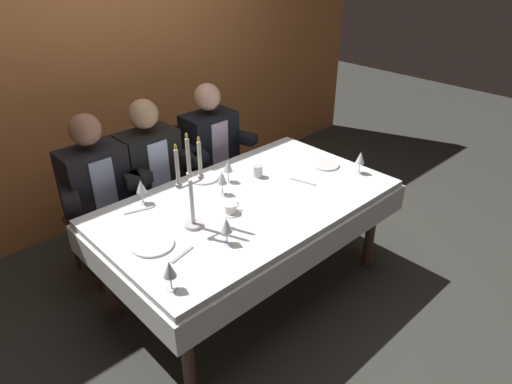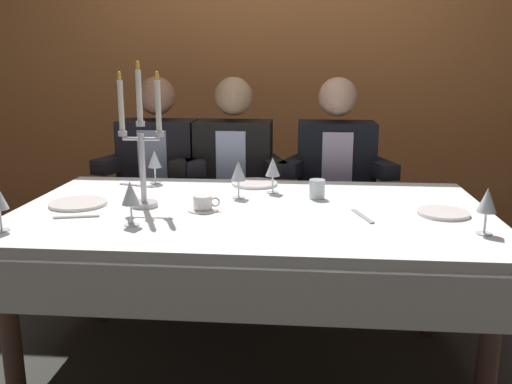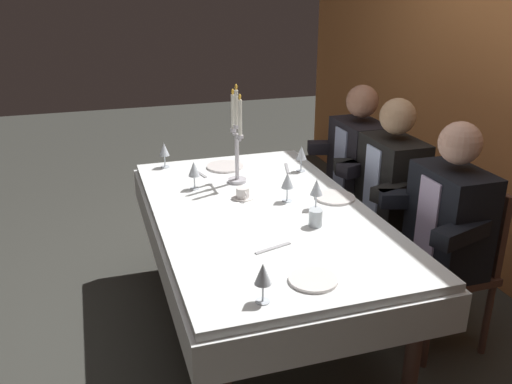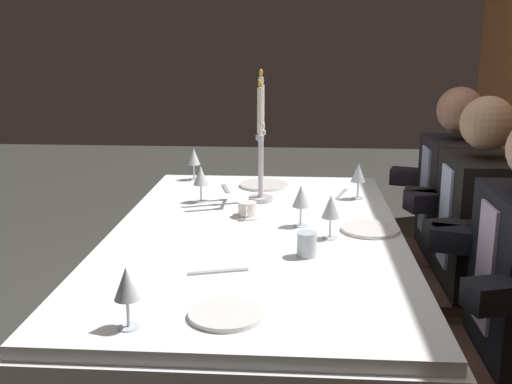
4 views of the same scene
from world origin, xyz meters
name	(u,v)px [view 3 (image 3 of 4)]	position (x,y,z in m)	size (l,w,h in m)	color
ground_plane	(261,328)	(0.00, 0.00, 0.00)	(12.00, 12.00, 0.00)	#353530
dining_table	(262,230)	(0.00, 0.00, 0.62)	(1.94, 1.14, 0.74)	white
candelabra	(237,144)	(-0.44, -0.01, 0.98)	(0.19, 0.11, 0.58)	silver
dinner_plate_0	(335,197)	(-0.03, 0.43, 0.75)	(0.22, 0.22, 0.01)	white
dinner_plate_1	(225,167)	(-0.72, -0.01, 0.75)	(0.24, 0.24, 0.01)	white
dinner_plate_2	(313,280)	(0.75, -0.03, 0.75)	(0.20, 0.20, 0.01)	white
wine_glass_0	(263,275)	(0.83, -0.27, 0.85)	(0.07, 0.07, 0.16)	silver
wine_glass_1	(287,181)	(-0.08, 0.17, 0.85)	(0.07, 0.07, 0.16)	silver
wine_glass_2	(316,188)	(0.07, 0.28, 0.85)	(0.07, 0.07, 0.16)	silver
wine_glass_3	(164,150)	(-0.85, -0.38, 0.86)	(0.07, 0.07, 0.16)	silver
wine_glass_4	(194,170)	(-0.41, -0.28, 0.85)	(0.07, 0.07, 0.16)	silver
wine_glass_5	(301,153)	(-0.52, 0.43, 0.86)	(0.07, 0.07, 0.16)	silver
water_tumbler_0	(316,218)	(0.27, 0.19, 0.78)	(0.07, 0.07, 0.08)	silver
coffee_cup_0	(243,193)	(-0.19, -0.05, 0.77)	(0.13, 0.12, 0.06)	white
knife_0	(273,248)	(0.43, -0.09, 0.74)	(0.19, 0.02, 0.01)	#B7B7BC
knife_1	(287,168)	(-0.59, 0.36, 0.74)	(0.19, 0.02, 0.01)	#B7B7BC
fork_2	(200,173)	(-0.66, -0.19, 0.74)	(0.17, 0.02, 0.01)	#B7B7BC
seated_diner_0	(359,160)	(-0.62, 0.89, 0.74)	(0.63, 0.48, 1.24)	brown
seated_diner_1	(392,181)	(-0.19, 0.89, 0.74)	(0.63, 0.48, 1.24)	brown
seated_diner_2	(450,218)	(0.38, 0.89, 0.74)	(0.63, 0.48, 1.24)	brown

